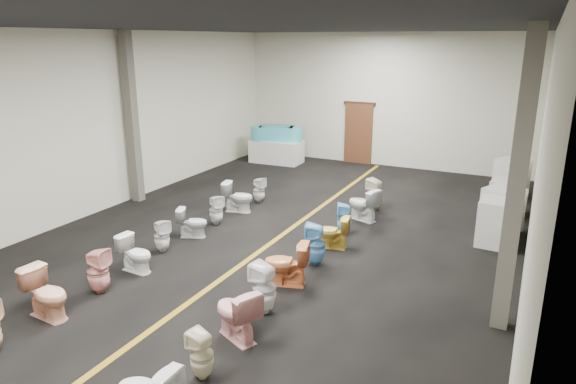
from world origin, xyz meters
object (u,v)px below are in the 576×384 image
object	(u,v)px
toilet_right_2	(202,355)
toilet_right_7	(333,232)
display_table	(276,151)
toilet_right_9	(363,204)
appliance_crate_d	(511,178)
toilet_left_2	(47,294)
appliance_crate_c	(506,197)
appliance_crate_b	(502,210)
toilet_right_8	(344,218)
toilet_right_3	(236,313)
toilet_left_9	(259,190)
toilet_left_4	(136,254)
toilet_left_7	(216,210)
toilet_right_10	(375,194)
toilet_left_6	(193,223)
toilet_right_4	(264,288)
toilet_left_3	(98,271)
toilet_left_5	(162,236)
toilet_right_6	(316,244)
bathtub	(276,133)
toilet_left_8	(238,197)
toilet_right_5	(286,264)
appliance_crate_a	(498,223)

from	to	relation	value
toilet_right_2	toilet_right_7	size ratio (longest dim) A/B	0.96
display_table	toilet_right_9	distance (m)	6.54
appliance_crate_d	toilet_left_2	size ratio (longest dim) A/B	1.29
appliance_crate_c	toilet_left_2	world-z (taller)	appliance_crate_c
appliance_crate_b	appliance_crate_c	xyz separation A→B (m)	(0.00, 1.43, -0.08)
toilet_right_8	toilet_right_9	bearing A→B (deg)	152.46
toilet_right_3	toilet_right_7	world-z (taller)	toilet_right_3
appliance_crate_d	toilet_left_9	distance (m)	7.08
toilet_left_4	toilet_right_7	xyz separation A→B (m)	(2.94, 2.72, 0.00)
toilet_left_7	toilet_right_9	size ratio (longest dim) A/B	0.89
appliance_crate_d	toilet_right_10	size ratio (longest dim) A/B	1.27
display_table	appliance_crate_c	bearing A→B (deg)	-16.76
toilet_left_9	toilet_right_3	size ratio (longest dim) A/B	0.84
appliance_crate_c	toilet_left_6	distance (m)	7.87
appliance_crate_c	toilet_right_8	xyz separation A→B (m)	(-3.18, -3.20, -0.07)
toilet_left_9	toilet_right_4	world-z (taller)	toilet_right_4
toilet_left_3	toilet_right_2	size ratio (longest dim) A/B	1.20
toilet_left_5	toilet_right_6	world-z (taller)	toilet_right_6
toilet_left_5	toilet_left_9	bearing A→B (deg)	18.86
toilet_left_5	toilet_right_2	world-z (taller)	toilet_left_5
bathtub	toilet_right_9	xyz separation A→B (m)	(4.73, -4.51, -0.66)
bathtub	toilet_right_2	bearing A→B (deg)	-83.03
toilet_left_4	toilet_left_9	world-z (taller)	toilet_left_4
toilet_left_8	appliance_crate_c	bearing A→B (deg)	-76.90
toilet_right_5	toilet_right_9	distance (m)	3.93
toilet_right_3	toilet_right_5	size ratio (longest dim) A/B	1.02
bathtub	toilet_left_5	distance (m)	8.42
appliance_crate_c	toilet_right_6	xyz separation A→B (m)	(-3.10, -5.05, 0.00)
toilet_left_7	toilet_right_8	xyz separation A→B (m)	(2.95, 0.81, -0.00)
toilet_left_9	toilet_right_4	xyz separation A→B (m)	(2.95, -5.06, 0.08)
appliance_crate_b	toilet_right_7	distance (m)	4.11
toilet_left_4	toilet_right_3	xyz separation A→B (m)	(2.93, -1.12, 0.06)
appliance_crate_b	appliance_crate_d	bearing A→B (deg)	90.00
toilet_left_5	toilet_right_10	distance (m)	5.58
appliance_crate_a	toilet_left_4	distance (m)	7.51
toilet_right_9	toilet_right_10	bearing A→B (deg)	-162.00
toilet_left_2	toilet_right_8	bearing A→B (deg)	-23.37
appliance_crate_d	toilet_left_5	size ratio (longest dim) A/B	1.51
toilet_left_5	toilet_right_3	bearing A→B (deg)	-102.66
bathtub	toilet_right_8	xyz separation A→B (m)	(4.64, -5.55, -0.71)
toilet_left_8	toilet_right_3	world-z (taller)	toilet_right_3
appliance_crate_c	toilet_right_10	world-z (taller)	appliance_crate_c
appliance_crate_a	toilet_right_9	xyz separation A→B (m)	(-3.09, 0.24, -0.09)
appliance_crate_c	toilet_left_6	xyz separation A→B (m)	(-6.15, -4.91, -0.09)
toilet_left_3	toilet_right_7	size ratio (longest dim) A/B	1.15
display_table	toilet_left_9	bearing A→B (deg)	-68.19
toilet_right_9	toilet_right_5	bearing A→B (deg)	17.62
toilet_right_3	toilet_right_7	xyz separation A→B (m)	(0.00, 3.84, -0.06)
appliance_crate_b	toilet_left_2	size ratio (longest dim) A/B	1.24
bathtub	toilet_right_3	bearing A→B (deg)	-81.48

